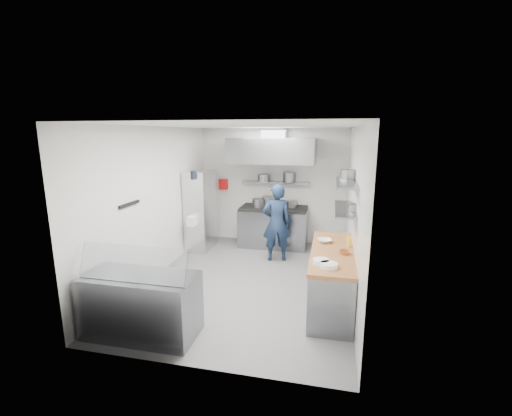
% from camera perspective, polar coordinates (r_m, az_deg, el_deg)
% --- Properties ---
extents(floor, '(5.00, 5.00, 0.00)m').
position_cam_1_polar(floor, '(6.50, -1.17, -11.94)').
color(floor, '#565658').
rests_on(floor, ground).
extents(ceiling, '(5.00, 5.00, 0.00)m').
position_cam_1_polar(ceiling, '(5.93, -1.29, 13.55)').
color(ceiling, silver).
rests_on(ceiling, wall_back).
extents(wall_back, '(3.60, 2.80, 0.02)m').
position_cam_1_polar(wall_back, '(8.48, 2.78, 3.66)').
color(wall_back, white).
rests_on(wall_back, floor).
extents(wall_front, '(3.60, 2.80, 0.02)m').
position_cam_1_polar(wall_front, '(3.77, -10.31, -7.57)').
color(wall_front, white).
rests_on(wall_front, floor).
extents(wall_left, '(2.80, 5.00, 0.02)m').
position_cam_1_polar(wall_left, '(6.72, -16.32, 0.89)').
color(wall_left, white).
rests_on(wall_left, floor).
extents(wall_right, '(2.80, 5.00, 0.02)m').
position_cam_1_polar(wall_right, '(5.91, 15.98, -0.59)').
color(wall_right, white).
rests_on(wall_right, floor).
extents(gas_range, '(1.60, 0.80, 0.90)m').
position_cam_1_polar(gas_range, '(8.27, 2.93, -3.29)').
color(gas_range, gray).
rests_on(gas_range, floor).
extents(cooktop, '(1.57, 0.78, 0.06)m').
position_cam_1_polar(cooktop, '(8.16, 2.96, -0.04)').
color(cooktop, black).
rests_on(cooktop, gas_range).
extents(stock_pot_left, '(0.30, 0.30, 0.20)m').
position_cam_1_polar(stock_pot_left, '(8.12, 0.43, 0.86)').
color(stock_pot_left, slate).
rests_on(stock_pot_left, cooktop).
extents(stock_pot_mid, '(0.35, 0.35, 0.24)m').
position_cam_1_polar(stock_pot_mid, '(8.20, 2.21, 1.10)').
color(stock_pot_mid, slate).
rests_on(stock_pot_mid, cooktop).
extents(stock_pot_right, '(0.25, 0.25, 0.16)m').
position_cam_1_polar(stock_pot_right, '(8.14, 6.05, 0.67)').
color(stock_pot_right, slate).
rests_on(stock_pot_right, cooktop).
extents(over_range_shelf, '(1.60, 0.30, 0.04)m').
position_cam_1_polar(over_range_shelf, '(8.29, 3.28, 4.29)').
color(over_range_shelf, gray).
rests_on(over_range_shelf, wall_back).
extents(shelf_pot_a, '(0.29, 0.29, 0.18)m').
position_cam_1_polar(shelf_pot_a, '(8.24, 1.30, 5.03)').
color(shelf_pot_a, slate).
rests_on(shelf_pot_a, over_range_shelf).
extents(shelf_pot_b, '(0.31, 0.31, 0.22)m').
position_cam_1_polar(shelf_pot_b, '(8.32, 5.59, 5.19)').
color(shelf_pot_b, slate).
rests_on(shelf_pot_b, over_range_shelf).
extents(extractor_hood, '(1.90, 1.15, 0.55)m').
position_cam_1_polar(extractor_hood, '(7.81, 2.86, 9.56)').
color(extractor_hood, gray).
rests_on(extractor_hood, wall_back).
extents(hood_duct, '(0.55, 0.55, 0.24)m').
position_cam_1_polar(hood_duct, '(8.02, 3.16, 12.34)').
color(hood_duct, slate).
rests_on(hood_duct, extractor_hood).
extents(red_firebox, '(0.22, 0.10, 0.26)m').
position_cam_1_polar(red_firebox, '(8.71, -5.43, 3.99)').
color(red_firebox, red).
rests_on(red_firebox, wall_back).
extents(chef, '(0.69, 0.55, 1.65)m').
position_cam_1_polar(chef, '(7.25, 3.44, -2.46)').
color(chef, '#152541').
rests_on(chef, floor).
extents(wire_rack, '(0.50, 0.90, 1.85)m').
position_cam_1_polar(wire_rack, '(8.07, -9.18, -0.35)').
color(wire_rack, silver).
rests_on(wire_rack, floor).
extents(rack_bin_a, '(0.18, 0.22, 0.20)m').
position_cam_1_polar(rack_bin_a, '(7.62, -10.62, -2.13)').
color(rack_bin_a, white).
rests_on(rack_bin_a, wire_rack).
extents(rack_bin_b, '(0.15, 0.19, 0.17)m').
position_cam_1_polar(rack_bin_b, '(7.90, -9.57, 2.13)').
color(rack_bin_b, yellow).
rests_on(rack_bin_b, wire_rack).
extents(rack_jar, '(0.12, 0.12, 0.18)m').
position_cam_1_polar(rack_jar, '(7.47, -10.41, 5.40)').
color(rack_jar, black).
rests_on(rack_jar, wire_rack).
extents(knife_strip, '(0.04, 0.55, 0.05)m').
position_cam_1_polar(knife_strip, '(5.92, -20.34, 0.61)').
color(knife_strip, black).
rests_on(knife_strip, wall_left).
extents(prep_counter_base, '(0.62, 2.00, 0.84)m').
position_cam_1_polar(prep_counter_base, '(5.63, 12.41, -11.56)').
color(prep_counter_base, gray).
rests_on(prep_counter_base, floor).
extents(prep_counter_top, '(0.65, 2.04, 0.06)m').
position_cam_1_polar(prep_counter_top, '(5.47, 12.63, -7.23)').
color(prep_counter_top, '#9B6A39').
rests_on(prep_counter_top, prep_counter_base).
extents(plate_stack_a, '(0.24, 0.24, 0.06)m').
position_cam_1_polar(plate_stack_a, '(4.78, 12.03, -9.31)').
color(plate_stack_a, white).
rests_on(plate_stack_a, prep_counter_top).
extents(plate_stack_b, '(0.23, 0.23, 0.06)m').
position_cam_1_polar(plate_stack_b, '(4.90, 10.80, -8.75)').
color(plate_stack_b, white).
rests_on(plate_stack_b, prep_counter_top).
extents(copper_pan, '(0.14, 0.14, 0.06)m').
position_cam_1_polar(copper_pan, '(5.33, 14.51, -7.15)').
color(copper_pan, '#B76833').
rests_on(copper_pan, prep_counter_top).
extents(squeeze_bottle, '(0.05, 0.05, 0.18)m').
position_cam_1_polar(squeeze_bottle, '(5.65, 15.19, -5.43)').
color(squeeze_bottle, yellow).
rests_on(squeeze_bottle, prep_counter_top).
extents(mixing_bowl, '(0.28, 0.28, 0.06)m').
position_cam_1_polar(mixing_bowl, '(5.83, 11.33, -5.35)').
color(mixing_bowl, white).
rests_on(mixing_bowl, prep_counter_top).
extents(wall_shelf_lower, '(0.30, 1.30, 0.04)m').
position_cam_1_polar(wall_shelf_lower, '(5.59, 14.58, -0.18)').
color(wall_shelf_lower, gray).
rests_on(wall_shelf_lower, wall_right).
extents(wall_shelf_upper, '(0.30, 1.30, 0.04)m').
position_cam_1_polar(wall_shelf_upper, '(5.52, 14.81, 4.08)').
color(wall_shelf_upper, gray).
rests_on(wall_shelf_upper, wall_right).
extents(shelf_pot_c, '(0.23, 0.23, 0.10)m').
position_cam_1_polar(shelf_pot_c, '(5.42, 16.29, 0.10)').
color(shelf_pot_c, slate).
rests_on(shelf_pot_c, wall_shelf_lower).
extents(shelf_pot_d, '(0.28, 0.28, 0.14)m').
position_cam_1_polar(shelf_pot_d, '(5.98, 15.16, 5.53)').
color(shelf_pot_d, slate).
rests_on(shelf_pot_d, wall_shelf_upper).
extents(display_case, '(1.50, 0.70, 0.85)m').
position_cam_1_polar(display_case, '(5.00, -18.58, -15.08)').
color(display_case, gray).
rests_on(display_case, floor).
extents(display_glass, '(1.47, 0.19, 0.42)m').
position_cam_1_polar(display_glass, '(4.65, -19.89, -8.59)').
color(display_glass, silver).
rests_on(display_glass, display_case).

